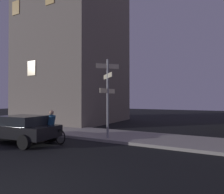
% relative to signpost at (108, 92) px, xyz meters
% --- Properties ---
extents(sidewalk_kerb, '(40.00, 3.23, 0.14)m').
position_rel_signpost_xyz_m(sidewalk_kerb, '(0.99, 1.19, -2.48)').
color(sidewalk_kerb, '#9E9991').
rests_on(sidewalk_kerb, ground_plane).
extents(signpost, '(1.12, 1.55, 4.10)m').
position_rel_signpost_xyz_m(signpost, '(0.00, 0.00, 0.00)').
color(signpost, gray).
rests_on(signpost, sidewalk_kerb).
extents(car_near_left, '(4.30, 2.10, 1.35)m').
position_rel_signpost_xyz_m(car_near_left, '(-3.60, -2.51, -1.83)').
color(car_near_left, black).
rests_on(car_near_left, ground_plane).
extents(cyclist, '(1.81, 0.38, 1.61)m').
position_rel_signpost_xyz_m(cyclist, '(-2.15, -1.77, -1.81)').
color(cyclist, black).
rests_on(cyclist, ground_plane).
extents(building_left_block, '(8.08, 8.68, 16.59)m').
position_rel_signpost_xyz_m(building_left_block, '(-7.44, 6.59, 5.74)').
color(building_left_block, slate).
rests_on(building_left_block, ground_plane).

